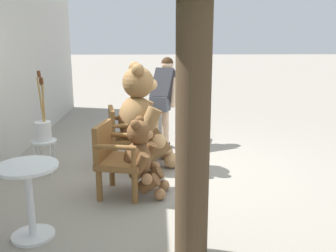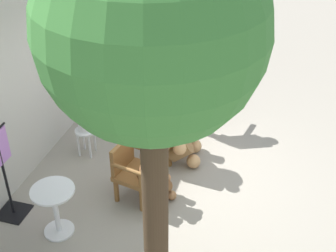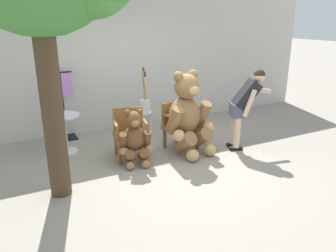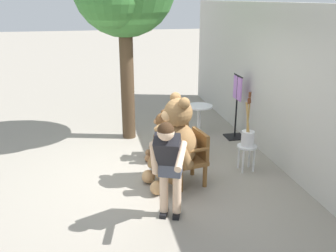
{
  "view_description": "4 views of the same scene",
  "coord_description": "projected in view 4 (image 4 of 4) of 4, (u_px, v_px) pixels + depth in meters",
  "views": [
    {
      "loc": [
        -4.69,
        0.14,
        1.87
      ],
      "look_at": [
        0.21,
        -0.0,
        0.66
      ],
      "focal_mm": 40.0,
      "sensor_mm": 36.0,
      "label": 1
    },
    {
      "loc": [
        -5.32,
        -1.31,
        4.56
      ],
      "look_at": [
        0.02,
        0.25,
        0.94
      ],
      "focal_mm": 50.0,
      "sensor_mm": 36.0,
      "label": 2
    },
    {
      "loc": [
        -2.34,
        -4.45,
        2.34
      ],
      "look_at": [
        -0.03,
        0.06,
        0.67
      ],
      "focal_mm": 35.0,
      "sensor_mm": 36.0,
      "label": 3
    },
    {
      "loc": [
        5.82,
        -0.85,
        2.88
      ],
      "look_at": [
        -0.21,
        0.39,
        0.75
      ],
      "focal_mm": 40.0,
      "sensor_mm": 36.0,
      "label": 4
    }
  ],
  "objects": [
    {
      "name": "person_visitor",
      "position": [
        169.0,
        161.0,
        4.79
      ],
      "size": [
        0.89,
        0.49,
        1.49
      ],
      "color": "black",
      "rests_on": "ground"
    },
    {
      "name": "brush_bucket",
      "position": [
        248.0,
        136.0,
        6.37
      ],
      "size": [
        0.22,
        0.22,
        0.94
      ],
      "color": "white",
      "rests_on": "white_stool"
    },
    {
      "name": "round_side_table",
      "position": [
        199.0,
        118.0,
        7.95
      ],
      "size": [
        0.56,
        0.56,
        0.72
      ],
      "color": "silver",
      "rests_on": "ground"
    },
    {
      "name": "clothing_display_stand",
      "position": [
        237.0,
        105.0,
        7.88
      ],
      "size": [
        0.44,
        0.4,
        1.36
      ],
      "color": "black",
      "rests_on": "ground"
    },
    {
      "name": "wooden_chair_right",
      "position": [
        191.0,
        156.0,
        6.01
      ],
      "size": [
        0.64,
        0.61,
        0.86
      ],
      "color": "brown",
      "rests_on": "ground"
    },
    {
      "name": "ground_plane",
      "position": [
        148.0,
        172.0,
        6.49
      ],
      "size": [
        60.0,
        60.0,
        0.0
      ],
      "primitive_type": "plane",
      "color": "gray"
    },
    {
      "name": "white_stool",
      "position": [
        247.0,
        151.0,
        6.47
      ],
      "size": [
        0.34,
        0.34,
        0.46
      ],
      "color": "silver",
      "rests_on": "ground"
    },
    {
      "name": "wooden_chair_left",
      "position": [
        177.0,
        135.0,
        6.91
      ],
      "size": [
        0.65,
        0.62,
        0.86
      ],
      "color": "brown",
      "rests_on": "ground"
    },
    {
      "name": "back_wall",
      "position": [
        284.0,
        87.0,
        6.49
      ],
      "size": [
        10.0,
        0.16,
        2.8
      ],
      "primitive_type": "cube",
      "color": "beige",
      "rests_on": "ground"
    },
    {
      "name": "teddy_bear_small",
      "position": [
        161.0,
        136.0,
        6.88
      ],
      "size": [
        0.58,
        0.58,
        0.94
      ],
      "color": "brown",
      "rests_on": "ground"
    },
    {
      "name": "teddy_bear_large",
      "position": [
        175.0,
        142.0,
        5.85
      ],
      "size": [
        0.92,
        0.91,
        1.49
      ],
      "color": "olive",
      "rests_on": "ground"
    }
  ]
}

